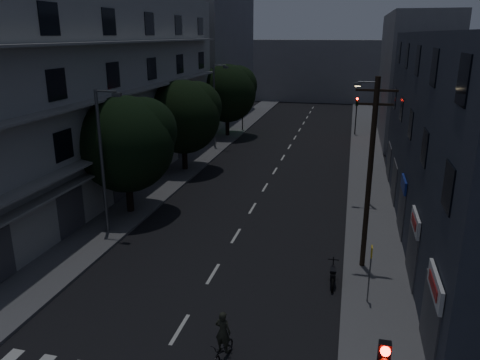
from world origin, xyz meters
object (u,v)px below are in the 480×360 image
at_px(utility_pole, 370,172).
at_px(motorcycle, 333,276).
at_px(bus_stop_sign, 371,264).
at_px(cyclist, 223,345).

xyz_separation_m(utility_pole, motorcycle, (-1.32, -1.97, -4.42)).
distance_m(utility_pole, bus_stop_sign, 4.44).
bearing_deg(motorcycle, bus_stop_sign, -43.57).
bearing_deg(cyclist, utility_pole, 70.29).
bearing_deg(cyclist, bus_stop_sign, 55.03).
distance_m(utility_pole, motorcycle, 5.02).
height_order(motorcycle, cyclist, cyclist).
xyz_separation_m(bus_stop_sign, motorcycle, (-1.50, 1.32, -1.45)).
bearing_deg(utility_pole, cyclist, -120.30).
distance_m(bus_stop_sign, cyclist, 7.02).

